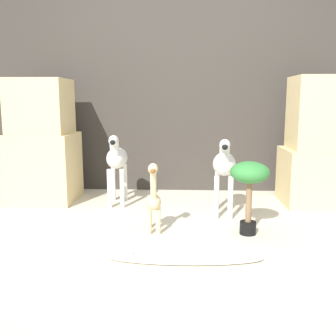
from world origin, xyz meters
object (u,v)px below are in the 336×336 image
at_px(zebra_right, 224,166).
at_px(surfboard, 182,257).
at_px(potted_palm_front, 250,179).
at_px(giraffe_figurine, 154,199).
at_px(zebra_left, 117,160).

bearing_deg(zebra_right, surfboard, -109.53).
xyz_separation_m(zebra_right, potted_palm_front, (0.14, -0.51, -0.01)).
height_order(potted_palm_front, surfboard, potted_palm_front).
height_order(giraffe_figurine, potted_palm_front, giraffe_figurine).
bearing_deg(zebra_left, surfboard, -63.95).
xyz_separation_m(giraffe_figurine, surfboard, (0.22, -0.51, -0.26)).
bearing_deg(potted_palm_front, giraffe_figurine, 179.76).
distance_m(zebra_left, giraffe_figurine, 0.94).
height_order(zebra_left, potted_palm_front, zebra_left).
bearing_deg(zebra_right, giraffe_figurine, -139.18).
distance_m(zebra_left, surfboard, 1.54).
height_order(zebra_right, surfboard, zebra_right).
bearing_deg(giraffe_figurine, zebra_left, 117.47).
xyz_separation_m(potted_palm_front, surfboard, (-0.50, -0.51, -0.42)).
xyz_separation_m(zebra_right, surfboard, (-0.36, -1.01, -0.43)).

